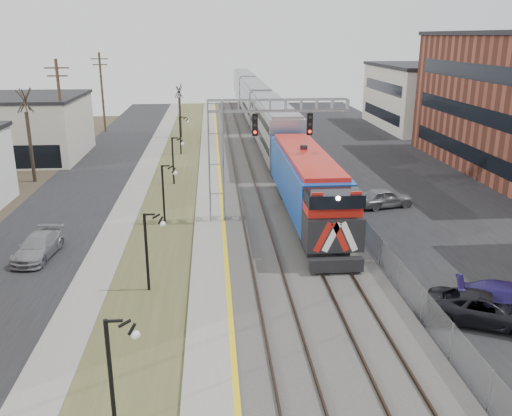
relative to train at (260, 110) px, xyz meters
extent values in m
cube|color=black|center=(-17.00, -28.21, -2.90)|extent=(7.00, 120.00, 0.04)
cube|color=gray|center=(-12.50, -28.21, -2.88)|extent=(2.00, 120.00, 0.08)
cube|color=#424A27|center=(-9.50, -28.21, -2.89)|extent=(4.00, 120.00, 0.06)
cube|color=gray|center=(-6.50, -28.21, -2.80)|extent=(2.00, 120.00, 0.24)
cube|color=#595651|center=(-1.50, -28.21, -2.82)|extent=(8.00, 120.00, 0.20)
cube|color=black|center=(10.50, -28.21, -2.90)|extent=(16.00, 120.00, 0.04)
cube|color=gold|center=(-5.62, -28.21, -2.67)|extent=(0.24, 120.00, 0.01)
cube|color=#2D2119|center=(-4.25, -28.21, -2.64)|extent=(0.08, 120.00, 0.15)
cube|color=#2D2119|center=(-2.75, -28.21, -2.64)|extent=(0.08, 120.00, 0.15)
cube|color=#2D2119|center=(-0.75, -28.21, -2.64)|extent=(0.08, 120.00, 0.15)
cube|color=#2D2119|center=(0.75, -28.21, -2.64)|extent=(0.08, 120.00, 0.15)
cube|color=#13419F|center=(0.00, -35.72, -0.44)|extent=(3.00, 17.00, 4.25)
cube|color=black|center=(0.00, -44.42, -2.22)|extent=(2.80, 0.50, 0.70)
cube|color=#A1A4AC|center=(0.00, -15.42, 0.09)|extent=(3.00, 22.00, 5.33)
cube|color=#A1A4AC|center=(0.00, 7.38, 0.09)|extent=(3.00, 22.00, 5.33)
cube|color=#A1A4AC|center=(0.00, 30.18, 0.09)|extent=(3.00, 22.00, 5.33)
cube|color=gray|center=(-6.00, -35.21, 1.08)|extent=(1.00, 1.00, 8.00)
cube|color=gray|center=(-2.00, -35.21, 4.83)|extent=(9.00, 0.80, 0.80)
cube|color=black|center=(-3.50, -35.66, 3.68)|extent=(0.35, 0.25, 1.40)
cube|color=black|center=(0.00, -35.66, 3.68)|extent=(0.35, 0.25, 1.40)
cylinder|color=black|center=(-9.50, -55.21, -0.92)|extent=(0.14, 0.14, 4.00)
cylinder|color=black|center=(-9.50, -45.21, -0.92)|extent=(0.14, 0.14, 4.00)
cylinder|color=black|center=(-9.50, -35.21, -0.92)|extent=(0.14, 0.14, 4.00)
cylinder|color=black|center=(-9.50, -25.21, -0.92)|extent=(0.14, 0.14, 4.00)
cylinder|color=black|center=(-9.50, -13.21, -0.92)|extent=(0.14, 0.14, 4.00)
cylinder|color=#4C3823|center=(-20.00, -18.21, 2.08)|extent=(0.28, 0.28, 10.00)
cylinder|color=#4C3823|center=(-20.00, 1.79, 2.08)|extent=(0.28, 0.28, 10.00)
cube|color=gray|center=(2.70, -28.21, -2.12)|extent=(0.04, 120.00, 1.60)
cube|color=beige|center=(-26.50, -13.21, 0.08)|extent=(14.00, 12.00, 6.00)
cube|color=beige|center=(24.50, 1.79, 1.08)|extent=(16.00, 18.00, 8.00)
cylinder|color=#382D23|center=(-21.50, -23.21, 0.06)|extent=(0.30, 0.30, 5.95)
cylinder|color=#382D23|center=(-10.00, -3.21, -0.47)|extent=(0.30, 0.30, 4.90)
imported|color=black|center=(5.38, -49.62, -2.24)|extent=(5.36, 4.01, 1.35)
imported|color=slate|center=(6.17, -32.91, -2.21)|extent=(4.43, 2.60, 1.42)
imported|color=gray|center=(-16.13, -40.48, -2.28)|extent=(2.21, 4.55, 1.28)
camera|label=1|loc=(-6.24, -69.68, 9.05)|focal=38.00mm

